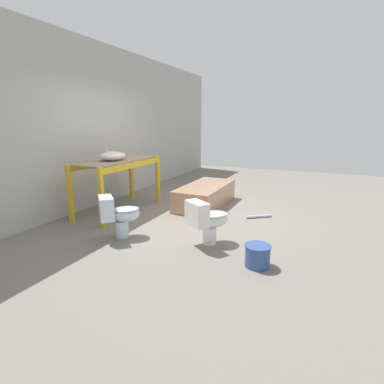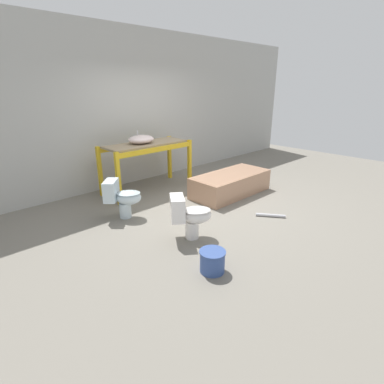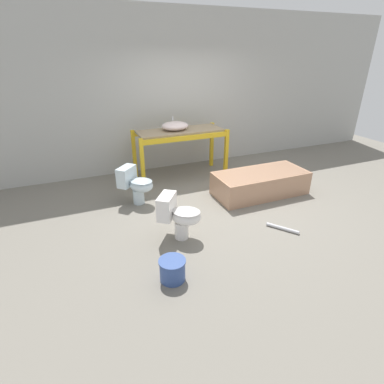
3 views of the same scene
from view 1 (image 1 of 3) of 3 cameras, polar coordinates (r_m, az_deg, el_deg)
ground_plane at (r=5.59m, az=-1.43°, el=-4.21°), size 12.00×12.00×0.00m
warehouse_wall_rear at (r=6.42m, az=-17.80°, el=11.97°), size 10.80×0.08×3.20m
shelving_rack at (r=5.80m, az=-13.98°, el=4.41°), size 1.82×0.75×0.98m
sink_basin at (r=5.71m, az=-14.88°, el=6.66°), size 0.53×0.43×0.25m
bathtub_main at (r=6.12m, az=2.56°, el=-0.30°), size 1.69×0.75×0.42m
toilet_near at (r=4.15m, az=3.00°, el=-5.25°), size 0.67×0.62×0.64m
toilet_far at (r=4.51m, az=-13.78°, el=-4.09°), size 0.65×0.65×0.64m
bucket_white at (r=3.69m, az=12.37°, el=-11.67°), size 0.31×0.31×0.27m
loose_pipe at (r=5.49m, az=12.58°, el=-4.56°), size 0.32×0.42×0.05m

